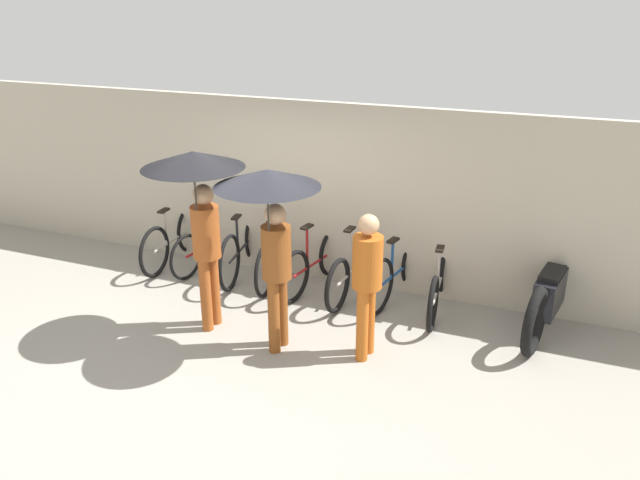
{
  "coord_description": "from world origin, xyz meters",
  "views": [
    {
      "loc": [
        3.19,
        -5.17,
        3.7
      ],
      "look_at": [
        0.64,
        1.18,
        1.0
      ],
      "focal_mm": 35.0,
      "sensor_mm": 36.0,
      "label": 1
    }
  ],
  "objects": [
    {
      "name": "ground_plane",
      "position": [
        0.0,
        0.0,
        0.0
      ],
      "size": [
        30.0,
        30.0,
        0.0
      ],
      "primitive_type": "plane",
      "color": "gray"
    },
    {
      "name": "back_wall",
      "position": [
        0.0,
        2.24,
        1.22
      ],
      "size": [
        13.2,
        0.12,
        2.44
      ],
      "color": "#B2A893",
      "rests_on": "ground"
    },
    {
      "name": "parked_bicycle_0",
      "position": [
        -1.96,
        1.89,
        0.38
      ],
      "size": [
        0.44,
        1.71,
        0.99
      ],
      "rotation": [
        0.0,
        0.0,
        1.63
      ],
      "color": "black",
      "rests_on": "ground"
    },
    {
      "name": "parked_bicycle_1",
      "position": [
        -1.4,
        1.99,
        0.35
      ],
      "size": [
        0.44,
        1.67,
        1.05
      ],
      "rotation": [
        0.0,
        0.0,
        1.43
      ],
      "color": "black",
      "rests_on": "ground"
    },
    {
      "name": "parked_bicycle_2",
      "position": [
        -0.84,
        1.95,
        0.4
      ],
      "size": [
        0.49,
        1.83,
        1.09
      ],
      "rotation": [
        0.0,
        0.0,
        1.74
      ],
      "color": "black",
      "rests_on": "ground"
    },
    {
      "name": "parked_bicycle_3",
      "position": [
        -0.28,
        1.9,
        0.38
      ],
      "size": [
        0.44,
        1.7,
        0.98
      ],
      "rotation": [
        0.0,
        0.0,
        1.69
      ],
      "color": "black",
      "rests_on": "ground"
    },
    {
      "name": "parked_bicycle_4",
      "position": [
        0.28,
        1.88,
        0.37
      ],
      "size": [
        0.47,
        1.69,
        1.03
      ],
      "rotation": [
        0.0,
        0.0,
        1.41
      ],
      "color": "black",
      "rests_on": "ground"
    },
    {
      "name": "parked_bicycle_5",
      "position": [
        0.84,
        1.91,
        0.37
      ],
      "size": [
        0.44,
        1.79,
        1.11
      ],
      "rotation": [
        0.0,
        0.0,
        1.51
      ],
      "color": "black",
      "rests_on": "ground"
    },
    {
      "name": "parked_bicycle_6",
      "position": [
        1.4,
        1.99,
        0.38
      ],
      "size": [
        0.5,
        1.73,
        1.04
      ],
      "rotation": [
        0.0,
        0.0,
        1.39
      ],
      "color": "black",
      "rests_on": "ground"
    },
    {
      "name": "parked_bicycle_7",
      "position": [
        1.96,
        1.88,
        0.35
      ],
      "size": [
        0.44,
        1.76,
        0.98
      ],
      "rotation": [
        0.0,
        0.0,
        1.65
      ],
      "color": "black",
      "rests_on": "ground"
    },
    {
      "name": "pedestrian_leading",
      "position": [
        -0.46,
        0.35,
        1.74
      ],
      "size": [
        1.11,
        1.11,
        2.16
      ],
      "rotation": [
        0.0,
        0.0,
        3.11
      ],
      "color": "#9E4C1E",
      "rests_on": "ground"
    },
    {
      "name": "pedestrian_center",
      "position": [
        0.49,
        0.21,
        1.68
      ],
      "size": [
        1.09,
        1.09,
        2.1
      ],
      "rotation": [
        0.0,
        0.0,
        3.07
      ],
      "color": "brown",
      "rests_on": "ground"
    },
    {
      "name": "pedestrian_trailing",
      "position": [
        1.45,
        0.5,
        0.96
      ],
      "size": [
        0.32,
        0.32,
        1.64
      ],
      "rotation": [
        0.0,
        0.0,
        3.04
      ],
      "color": "#B25619",
      "rests_on": "ground"
    },
    {
      "name": "motorcycle",
      "position": [
        3.24,
        1.86,
        0.43
      ],
      "size": [
        0.63,
        2.06,
        0.96
      ],
      "rotation": [
        0.0,
        0.0,
        1.4
      ],
      "color": "black",
      "rests_on": "ground"
    }
  ]
}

